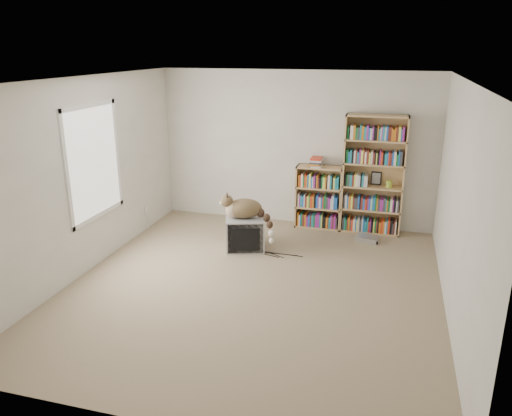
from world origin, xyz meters
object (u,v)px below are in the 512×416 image
(bookcase_short, at_px, (319,199))
(dvd_player, at_px, (367,239))
(cat, at_px, (248,212))
(bookcase_tall, at_px, (373,178))
(crt_tv, at_px, (245,233))

(bookcase_short, bearing_deg, dvd_player, -28.15)
(cat, distance_m, bookcase_tall, 2.11)
(crt_tv, distance_m, cat, 0.35)
(crt_tv, relative_size, dvd_player, 2.03)
(cat, relative_size, bookcase_tall, 0.46)
(bookcase_tall, distance_m, bookcase_short, 0.93)
(dvd_player, bearing_deg, bookcase_tall, 101.73)
(cat, bearing_deg, bookcase_tall, 15.73)
(cat, bearing_deg, bookcase_short, 35.03)
(cat, xyz_separation_m, bookcase_short, (0.84, 1.24, -0.11))
(crt_tv, distance_m, bookcase_short, 1.52)
(crt_tv, height_order, dvd_player, crt_tv)
(cat, bearing_deg, crt_tv, 126.70)
(crt_tv, relative_size, bookcase_tall, 0.36)
(crt_tv, distance_m, dvd_player, 1.90)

